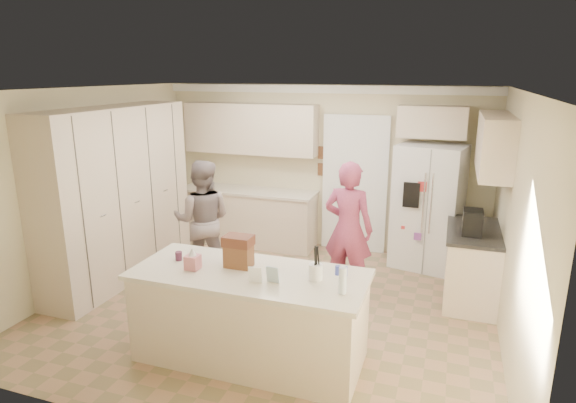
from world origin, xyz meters
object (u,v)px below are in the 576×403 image
(refrigerator, at_px, (428,207))
(tissue_box, at_px, (193,262))
(teen_girl, at_px, (348,229))
(coffee_maker, at_px, (472,222))
(utensil_crock, at_px, (316,272))
(dollhouse_body, at_px, (239,256))
(island_base, at_px, (250,318))
(teen_boy, at_px, (203,220))

(refrigerator, xyz_separation_m, tissue_box, (-2.04, -3.14, 0.10))
(tissue_box, height_order, teen_girl, teen_girl)
(tissue_box, bearing_deg, coffee_maker, 37.57)
(utensil_crock, xyz_separation_m, teen_girl, (-0.06, 1.72, -0.13))
(coffee_maker, distance_m, tissue_box, 3.28)
(refrigerator, distance_m, dollhouse_body, 3.37)
(island_base, xyz_separation_m, teen_boy, (-1.39, 1.62, 0.39))
(dollhouse_body, bearing_deg, teen_girl, 66.04)
(island_base, height_order, utensil_crock, utensil_crock)
(teen_boy, distance_m, teen_girl, 1.99)
(refrigerator, distance_m, island_base, 3.41)
(refrigerator, height_order, dollhouse_body, refrigerator)
(refrigerator, height_order, island_base, refrigerator)
(teen_boy, relative_size, teen_girl, 0.95)
(utensil_crock, height_order, dollhouse_body, dollhouse_body)
(utensil_crock, distance_m, dollhouse_body, 0.80)
(coffee_maker, bearing_deg, island_base, -137.17)
(coffee_maker, height_order, utensil_crock, coffee_maker)
(utensil_crock, bearing_deg, island_base, -175.60)
(refrigerator, relative_size, coffee_maker, 6.00)
(teen_girl, bearing_deg, coffee_maker, -168.42)
(tissue_box, bearing_deg, dollhouse_body, 26.57)
(utensil_crock, relative_size, teen_girl, 0.09)
(island_base, relative_size, dollhouse_body, 8.46)
(utensil_crock, height_order, teen_boy, teen_boy)
(island_base, distance_m, teen_girl, 1.92)
(island_base, relative_size, tissue_box, 15.71)
(refrigerator, distance_m, coffee_maker, 1.28)
(dollhouse_body, xyz_separation_m, teen_boy, (-1.24, 1.52, -0.21))
(dollhouse_body, bearing_deg, coffee_maker, 39.29)
(dollhouse_body, xyz_separation_m, teen_girl, (0.74, 1.67, -0.17))
(tissue_box, bearing_deg, utensil_crock, 7.13)
(coffee_maker, distance_m, teen_boy, 3.46)
(refrigerator, xyz_separation_m, coffee_maker, (0.56, -1.14, 0.17))
(dollhouse_body, bearing_deg, tissue_box, -153.43)
(refrigerator, bearing_deg, tissue_box, -110.74)
(tissue_box, distance_m, dollhouse_body, 0.45)
(refrigerator, relative_size, utensil_crock, 12.00)
(utensil_crock, bearing_deg, tissue_box, -172.87)
(coffee_maker, height_order, teen_boy, teen_boy)
(refrigerator, bearing_deg, island_base, -103.84)
(teen_girl, bearing_deg, island_base, 78.10)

